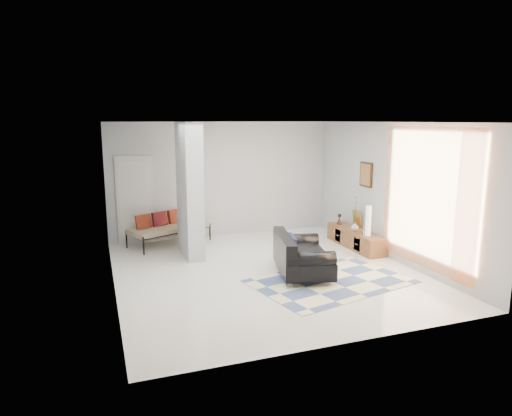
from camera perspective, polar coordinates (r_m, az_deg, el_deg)
name	(u,v)px	position (r m, az deg, el deg)	size (l,w,h in m)	color
floor	(266,272)	(8.76, 1.21, -7.96)	(6.00, 6.00, 0.00)	white
ceiling	(266,122)	(8.29, 1.29, 10.67)	(6.00, 6.00, 0.00)	white
wall_back	(222,180)	(11.24, -4.21, 3.56)	(6.00, 6.00, 0.00)	#B2B4B7
wall_front	(352,238)	(5.77, 11.93, -3.74)	(6.00, 6.00, 0.00)	#B2B4B7
wall_left	(110,209)	(7.88, -17.78, -0.11)	(6.00, 6.00, 0.00)	#B2B4B7
wall_right	(391,192)	(9.73, 16.57, 1.98)	(6.00, 6.00, 0.00)	#B2B4B7
partition_column	(190,190)	(9.64, -8.30, 2.24)	(0.35, 1.20, 2.80)	#B6BBBE
hallway_door	(135,200)	(10.89, -14.84, 0.97)	(0.85, 0.06, 2.04)	beige
curtain	(427,198)	(8.78, 20.57, 1.14)	(2.55, 2.55, 0.00)	orange
wall_art	(366,175)	(10.41, 13.61, 4.08)	(0.04, 0.45, 0.55)	#39250F
media_console	(356,238)	(10.57, 12.34, -3.74)	(0.45, 1.84, 0.80)	brown
loveseat	(300,256)	(8.55, 5.47, -5.99)	(1.23, 1.70, 0.76)	silver
daybed	(168,227)	(10.75, -10.97, -2.30)	(1.97, 1.45, 0.77)	black
area_rug	(331,281)	(8.35, 9.30, -9.03)	(2.71, 1.80, 0.01)	#F2E7B9
cylinder_lamp	(368,221)	(10.03, 13.86, -1.56)	(0.12, 0.12, 0.64)	beige
bronze_figurine	(339,219)	(11.02, 10.38, -1.36)	(0.12, 0.12, 0.25)	#301E15
vase	(355,227)	(10.45, 12.27, -2.28)	(0.18, 0.18, 0.19)	silver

